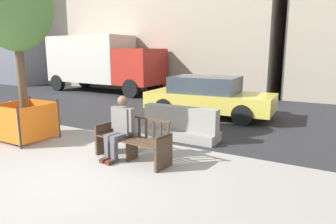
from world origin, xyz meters
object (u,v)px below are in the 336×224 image
(street_tree, at_px, (14,3))
(street_bench, at_px, (133,141))
(jersey_barrier_centre, at_px, (180,126))
(fire_hydrant, at_px, (12,116))
(construction_fence, at_px, (26,120))
(delivery_truck, at_px, (101,61))
(seated_person, at_px, (121,126))
(car_taxi_near, at_px, (208,96))

(street_tree, bearing_deg, street_bench, 3.01)
(street_bench, xyz_separation_m, jersey_barrier_centre, (0.15, 1.84, -0.06))
(street_bench, relative_size, fire_hydrant, 2.12)
(street_tree, bearing_deg, construction_fence, 90.00)
(delivery_truck, relative_size, fire_hydrant, 8.35)
(construction_fence, bearing_deg, jersey_barrier_centre, 30.91)
(street_bench, height_order, jersey_barrier_centre, street_bench)
(delivery_truck, bearing_deg, jersey_barrier_centre, -36.99)
(street_bench, xyz_separation_m, delivery_truck, (-7.91, 7.92, 1.29))
(delivery_truck, distance_m, fire_hydrant, 8.44)
(delivery_truck, height_order, fire_hydrant, delivery_truck)
(jersey_barrier_centre, xyz_separation_m, fire_hydrant, (-4.67, -1.54, 0.05))
(street_tree, distance_m, construction_fence, 2.81)
(street_bench, bearing_deg, street_tree, -176.99)
(construction_fence, relative_size, delivery_truck, 0.17)
(street_tree, bearing_deg, jersey_barrier_centre, 30.91)
(street_bench, xyz_separation_m, seated_person, (-0.28, -0.03, 0.29))
(car_taxi_near, bearing_deg, delivery_truck, 157.72)
(construction_fence, relative_size, fire_hydrant, 1.42)
(street_bench, bearing_deg, fire_hydrant, 176.19)
(construction_fence, distance_m, car_taxi_near, 5.76)
(fire_hydrant, bearing_deg, street_bench, -3.81)
(seated_person, bearing_deg, street_bench, 5.06)
(seated_person, distance_m, car_taxi_near, 4.82)
(seated_person, relative_size, car_taxi_near, 0.30)
(car_taxi_near, distance_m, delivery_truck, 8.29)
(fire_hydrant, bearing_deg, delivery_truck, 114.04)
(seated_person, relative_size, street_tree, 0.29)
(construction_fence, bearing_deg, seated_person, 2.81)
(street_bench, xyz_separation_m, car_taxi_near, (-0.30, 4.80, 0.30))
(street_bench, distance_m, delivery_truck, 11.27)
(fire_hydrant, bearing_deg, seated_person, -4.40)
(seated_person, height_order, street_tree, street_tree)
(jersey_barrier_centre, distance_m, delivery_truck, 10.19)
(car_taxi_near, height_order, fire_hydrant, car_taxi_near)
(jersey_barrier_centre, relative_size, delivery_truck, 0.29)
(jersey_barrier_centre, bearing_deg, car_taxi_near, 98.61)
(construction_fence, xyz_separation_m, car_taxi_near, (2.91, 4.97, 0.18))
(street_bench, distance_m, car_taxi_near, 4.82)
(seated_person, xyz_separation_m, street_tree, (-2.93, -0.14, 2.63))
(car_taxi_near, height_order, delivery_truck, delivery_truck)
(street_bench, bearing_deg, seated_person, -174.94)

